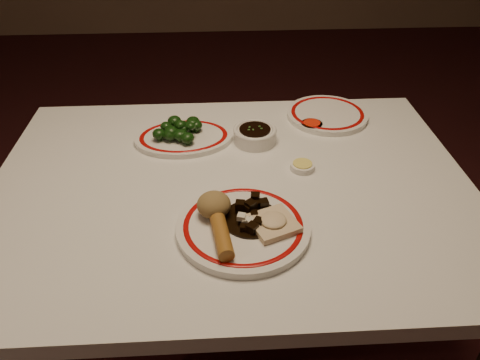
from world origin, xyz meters
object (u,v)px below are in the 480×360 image
broccoli_pile (180,129)px  broccoli_plate (184,138)px  stirfry_heap (251,215)px  main_plate (243,227)px  dining_table (232,211)px  fried_wonton (273,223)px  spring_roll (222,236)px  rice_mound (214,205)px  soy_bowl (255,136)px

broccoli_pile → broccoli_plate: bearing=4.3°
stirfry_heap → broccoli_pile: (-0.17, 0.37, 0.01)m
main_plate → dining_table: bearing=95.5°
fried_wonton → stirfry_heap: bearing=146.7°
dining_table → spring_roll: spring_roll is taller
fried_wonton → broccoli_pile: size_ratio=0.88×
spring_roll → broccoli_pile: bearing=95.3°
broccoli_pile → fried_wonton: bearing=-61.9°
main_plate → stirfry_heap: bearing=45.3°
main_plate → broccoli_plate: main_plate is taller
rice_mound → fried_wonton: rice_mound is taller
fried_wonton → broccoli_plate: size_ratio=0.42×
main_plate → rice_mound: (-0.06, 0.04, 0.03)m
main_plate → stirfry_heap: stirfry_heap is taller
main_plate → spring_roll: bearing=-132.0°
main_plate → broccoli_pile: 0.42m
rice_mound → stirfry_heap: size_ratio=0.58×
broccoli_plate → soy_bowl: soy_bowl is taller
rice_mound → stirfry_heap: bearing=-13.0°
broccoli_pile → dining_table: bearing=-57.8°
broccoli_plate → spring_roll: bearing=-77.7°
fried_wonton → broccoli_pile: (-0.22, 0.40, 0.01)m
dining_table → main_plate: (0.02, -0.18, 0.10)m
soy_bowl → spring_roll: bearing=-103.7°
fried_wonton → broccoli_pile: bearing=118.1°
fried_wonton → stirfry_heap: 0.05m
stirfry_heap → broccoli_pile: size_ratio=0.94×
soy_bowl → rice_mound: bearing=-109.4°
dining_table → fried_wonton: bearing=-66.9°
spring_roll → broccoli_pile: (-0.10, 0.45, 0.00)m
fried_wonton → stirfry_heap: (-0.04, 0.03, -0.00)m
fried_wonton → spring_roll: bearing=-159.2°
dining_table → broccoli_plate: 0.27m
main_plate → broccoli_plate: size_ratio=1.09×
broccoli_plate → broccoli_pile: (-0.01, -0.00, 0.03)m
dining_table → fried_wonton: fried_wonton is taller
fried_wonton → broccoli_pile: 0.46m
main_plate → spring_roll: (-0.05, -0.05, 0.02)m
spring_roll → main_plate: bearing=40.1°
broccoli_plate → broccoli_pile: bearing=-175.7°
dining_table → broccoli_plate: broccoli_plate is taller
dining_table → soy_bowl: (0.07, 0.20, 0.11)m
rice_mound → main_plate: bearing=-31.3°
rice_mound → broccoli_pile: rice_mound is taller
main_plate → soy_bowl: (0.06, 0.37, 0.01)m
rice_mound → spring_roll: rice_mound is taller
main_plate → rice_mound: 0.08m
spring_roll → soy_bowl: spring_roll is taller
dining_table → spring_roll: size_ratio=9.91×
rice_mound → broccoli_pile: 0.37m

